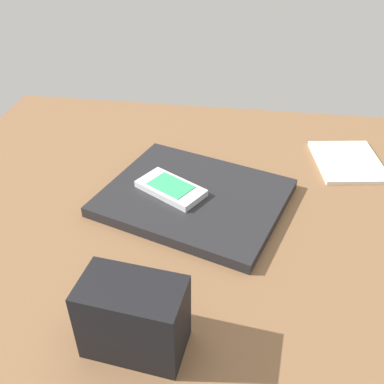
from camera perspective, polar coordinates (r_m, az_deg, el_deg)
desk_surface at (r=79.62cm, az=6.30°, el=-2.67°), size 120.00×80.00×3.00cm
laptop_closed at (r=78.82cm, az=0.00°, el=-0.61°), size 36.73×33.03×1.92cm
cell_phone_on_laptop at (r=78.19cm, az=-3.05°, el=0.43°), size 13.48×11.48×1.34cm
desk_organizer at (r=54.79cm, az=-7.95°, el=-15.70°), size 12.95×8.39×10.38cm
notepad at (r=95.06cm, az=19.24°, el=3.75°), size 14.96×17.35×0.80cm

